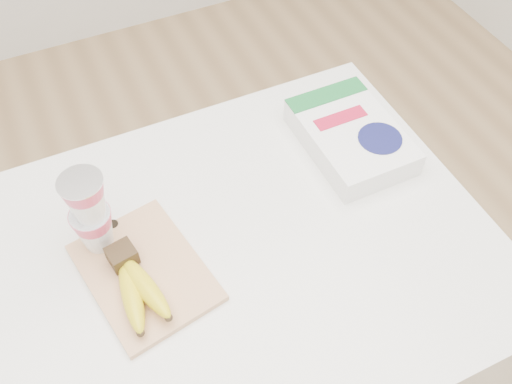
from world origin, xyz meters
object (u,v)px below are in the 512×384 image
Objects in this scene: table at (206,359)px; yogurt_stack at (90,212)px; cereal_box at (351,136)px; cutting_board at (145,272)px; bananas at (136,285)px.

table is 6.39× the size of yogurt_stack.
yogurt_stack is 0.56m from cereal_box.
cereal_box is (0.50, 0.12, 0.02)m from cutting_board.
cereal_box is at bearing 2.91° from yogurt_stack.
cutting_board is 0.15m from yogurt_stack.
table is 0.57m from yogurt_stack.
bananas is 0.55m from cereal_box.
cereal_box reaches higher than table.
bananas is (-0.10, -0.02, 0.46)m from table.
yogurt_stack is (-0.03, 0.13, 0.08)m from bananas.
cutting_board is 0.05m from bananas.
cereal_box is at bearing 3.20° from cutting_board.
yogurt_stack is (-0.13, 0.11, 0.54)m from table.
table is 0.44m from cutting_board.
table is 4.25× the size of cereal_box.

